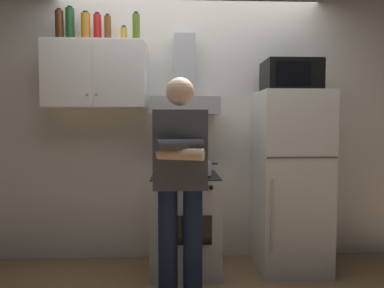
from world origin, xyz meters
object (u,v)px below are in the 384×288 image
at_px(cooking_pot, 201,168).
at_px(bottle_wine_green, 70,25).
at_px(bottle_olive_oil, 136,28).
at_px(upper_cabinet, 96,76).
at_px(person_standing, 180,182).
at_px(bottle_spice_jar, 124,35).
at_px(bottle_beer_brown, 108,29).
at_px(bottle_liquor_amber, 86,27).
at_px(bottle_soda_red, 97,28).
at_px(microwave, 291,77).
at_px(bottle_rum_dark, 59,26).
at_px(stove_oven, 185,222).
at_px(range_hood, 185,93).
at_px(refrigerator, 290,181).

height_order(cooking_pot, bottle_wine_green, bottle_wine_green).
distance_m(bottle_wine_green, bottle_olive_oil, 0.60).
distance_m(upper_cabinet, person_standing, 1.35).
bearing_deg(upper_cabinet, bottle_spice_jar, 7.28).
bearing_deg(bottle_wine_green, person_standing, -37.23).
bearing_deg(bottle_beer_brown, bottle_liquor_amber, 179.20).
height_order(bottle_soda_red, bottle_olive_oil, bottle_soda_red).
height_order(microwave, bottle_rum_dark, bottle_rum_dark).
height_order(cooking_pot, bottle_beer_brown, bottle_beer_brown).
height_order(stove_oven, bottle_liquor_amber, bottle_liquor_amber).
height_order(upper_cabinet, cooking_pot, upper_cabinet).
distance_m(range_hood, bottle_rum_dark, 1.27).
relative_size(stove_oven, bottle_olive_oil, 3.32).
relative_size(bottle_spice_jar, bottle_wine_green, 0.50).
height_order(range_hood, refrigerator, range_hood).
relative_size(bottle_liquor_amber, bottle_rum_dark, 0.92).
bearing_deg(bottle_rum_dark, range_hood, 0.37).
height_order(microwave, bottle_liquor_amber, bottle_liquor_amber).
distance_m(microwave, bottle_olive_oil, 1.45).
xyz_separation_m(upper_cabinet, bottle_beer_brown, (0.11, -0.01, 0.42)).
distance_m(person_standing, bottle_wine_green, 1.79).
xyz_separation_m(refrigerator, bottle_olive_oil, (-1.39, 0.10, 1.37)).
xyz_separation_m(bottle_olive_oil, bottle_rum_dark, (-0.68, 0.02, 0.01)).
xyz_separation_m(range_hood, bottle_wine_green, (-1.03, 0.01, 0.61)).
height_order(upper_cabinet, stove_oven, upper_cabinet).
height_order(stove_oven, bottle_spice_jar, bottle_spice_jar).
bearing_deg(bottle_spice_jar, bottle_olive_oil, -26.40).
height_order(refrigerator, microwave, microwave).
relative_size(upper_cabinet, bottle_spice_jar, 5.69).
xyz_separation_m(stove_oven, bottle_soda_red, (-0.79, 0.14, 1.74)).
bearing_deg(cooking_pot, person_standing, -110.30).
xyz_separation_m(range_hood, person_standing, (-0.05, -0.73, -0.70)).
distance_m(person_standing, cooking_pot, 0.52).
distance_m(person_standing, bottle_spice_jar, 1.53).
bearing_deg(bottle_rum_dark, bottle_liquor_amber, -1.00).
bearing_deg(bottle_wine_green, bottle_beer_brown, -4.63).
bearing_deg(bottle_liquor_amber, range_hood, 0.73).
bearing_deg(bottle_soda_red, refrigerator, -4.53).
distance_m(upper_cabinet, bottle_liquor_amber, 0.44).
bearing_deg(stove_oven, upper_cabinet, 171.10).
relative_size(bottle_spice_jar, bottle_olive_oil, 0.60).
height_order(microwave, bottle_soda_red, bottle_soda_red).
bearing_deg(bottle_soda_red, bottle_spice_jar, 4.48).
xyz_separation_m(person_standing, bottle_rum_dark, (-1.07, 0.72, 1.29)).
bearing_deg(stove_oven, cooking_pot, -42.49).
xyz_separation_m(cooking_pot, bottle_spice_jar, (-0.68, 0.28, 1.19)).
distance_m(range_hood, bottle_olive_oil, 0.72).
bearing_deg(range_hood, bottle_wine_green, 179.25).
bearing_deg(upper_cabinet, cooking_pot, -14.73).
bearing_deg(upper_cabinet, stove_oven, -8.90).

